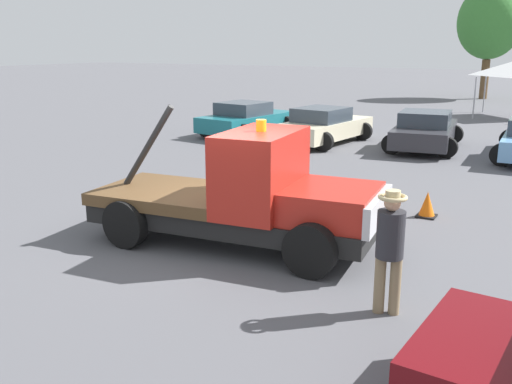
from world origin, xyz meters
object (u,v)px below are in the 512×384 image
Objects in this scene: person_near_truck at (390,242)px; traffic_cone at (427,205)px; parked_car_cream at (323,126)px; parked_car_charcoal at (425,130)px; parked_car_teal at (246,119)px; tow_truck at (248,198)px; tree_left at (490,22)px.

person_near_truck is 4.93m from traffic_cone.
parked_car_cream is 8.43× the size of traffic_cone.
parked_car_charcoal is at bearing 103.55° from traffic_cone.
parked_car_teal is 7.09m from parked_car_charcoal.
parked_car_teal is (-6.65, 11.42, -0.26)m from tow_truck.
parked_car_teal is (-9.64, 12.83, -0.38)m from person_near_truck.
person_near_truck is 16.05m from parked_car_teal.
parked_car_teal is at bearing 114.42° from tow_truck.
parked_car_teal is 0.60× the size of tree_left.
parked_car_cream is (3.53, -0.37, -0.00)m from parked_car_teal.
person_near_truck reaches higher than traffic_cone.
parked_car_teal reaches higher than traffic_cone.
parked_car_teal is at bearing 85.85° from parked_car_charcoal.
parked_car_teal is at bearing 138.67° from traffic_cone.
person_near_truck is at bearing -146.31° from parked_car_cream.
parked_car_teal is 8.18× the size of traffic_cone.
parked_car_charcoal is 21.69m from tree_left.
parked_car_charcoal is (7.09, 0.30, 0.00)m from parked_car_teal.
tree_left is (-1.02, 21.23, 4.34)m from parked_car_charcoal.
parked_car_cream is 22.47m from tree_left.
parked_car_cream is at bearing -167.82° from person_near_truck.
tow_truck is 4.25m from traffic_cone.
tow_truck reaches higher than person_near_truck.
tree_left reaches higher than tow_truck.
parked_car_charcoal is 0.63× the size of tree_left.
tree_left is at bearing 95.83° from traffic_cone.
person_near_truck reaches higher than parked_car_teal.
tow_truck is 13.22m from parked_car_teal.
tow_truck reaches higher than parked_car_cream.
parked_car_teal and parked_car_cream have the same top height.
person_near_truck is 34.77m from tree_left.
tow_truck is 9.95× the size of traffic_cone.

